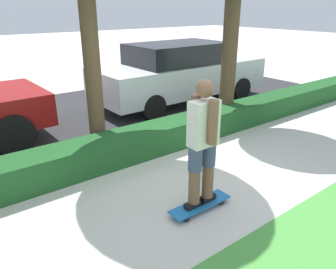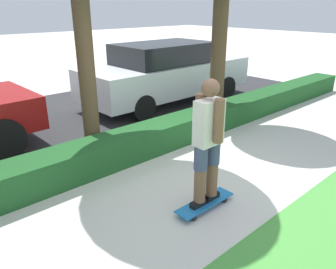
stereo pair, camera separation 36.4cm
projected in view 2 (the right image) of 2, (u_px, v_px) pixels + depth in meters
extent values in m
plane|color=beige|center=(201.00, 192.00, 4.64)|extent=(60.00, 60.00, 0.00)
cube|color=#2D2D30|center=(67.00, 120.00, 7.55)|extent=(14.81, 5.00, 0.01)
cube|color=#1E5123|center=(134.00, 144.00, 5.66)|extent=(14.81, 0.60, 0.48)
cube|color=#1E6BAD|center=(205.00, 203.00, 4.26)|extent=(0.89, 0.24, 0.02)
cylinder|color=black|center=(225.00, 200.00, 4.40)|extent=(0.07, 0.04, 0.07)
cylinder|color=black|center=(215.00, 194.00, 4.52)|extent=(0.07, 0.04, 0.07)
cylinder|color=black|center=(194.00, 218.00, 4.03)|extent=(0.07, 0.04, 0.07)
cylinder|color=black|center=(183.00, 212.00, 4.15)|extent=(0.07, 0.04, 0.07)
cube|color=black|center=(199.00, 203.00, 4.17)|extent=(0.26, 0.09, 0.07)
cylinder|color=brown|center=(200.00, 175.00, 4.02)|extent=(0.15, 0.15, 0.75)
cylinder|color=#3D4766|center=(201.00, 158.00, 3.94)|extent=(0.17, 0.17, 0.30)
cube|color=black|center=(211.00, 196.00, 4.31)|extent=(0.26, 0.09, 0.07)
cylinder|color=brown|center=(212.00, 169.00, 4.16)|extent=(0.15, 0.15, 0.75)
cylinder|color=#3D4766|center=(213.00, 153.00, 4.08)|extent=(0.17, 0.17, 0.30)
cube|color=silver|center=(209.00, 122.00, 3.85)|extent=(0.36, 0.20, 0.55)
cylinder|color=brown|center=(219.00, 121.00, 3.73)|extent=(0.12, 0.12, 0.52)
cylinder|color=brown|center=(200.00, 115.00, 3.93)|extent=(0.12, 0.12, 0.52)
sphere|color=brown|center=(210.00, 88.00, 3.70)|extent=(0.21, 0.21, 0.21)
cylinder|color=brown|center=(85.00, 57.00, 5.12)|extent=(0.27, 0.27, 3.44)
cylinder|color=brown|center=(218.00, 54.00, 6.89)|extent=(0.32, 0.32, 3.03)
cylinder|color=black|center=(4.00, 139.00, 5.53)|extent=(0.73, 0.21, 0.73)
cube|color=silver|center=(168.00, 77.00, 8.78)|extent=(4.82, 1.81, 0.76)
cube|color=black|center=(164.00, 53.00, 8.45)|extent=(2.51, 1.57, 0.51)
cylinder|color=black|center=(226.00, 87.00, 9.28)|extent=(0.61, 0.21, 0.61)
cylinder|color=black|center=(186.00, 78.00, 10.40)|extent=(0.61, 0.21, 0.61)
cylinder|color=black|center=(143.00, 108.00, 7.44)|extent=(0.61, 0.21, 0.61)
cylinder|color=black|center=(105.00, 94.00, 8.55)|extent=(0.61, 0.21, 0.61)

